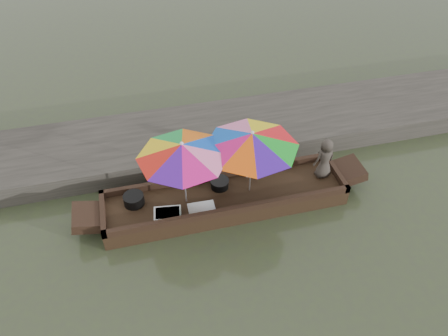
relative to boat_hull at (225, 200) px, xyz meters
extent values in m
plane|color=#394727|center=(0.00, 0.00, -0.17)|extent=(80.00, 80.00, 0.00)
cube|color=#2D2B26|center=(0.00, 2.20, 0.08)|extent=(22.00, 2.20, 0.50)
cube|color=black|center=(0.00, 0.00, 0.00)|extent=(5.11, 1.20, 0.35)
cylinder|color=black|center=(-1.87, 0.20, 0.29)|extent=(0.42, 0.42, 0.22)
cube|color=silver|center=(-1.26, -0.30, 0.22)|extent=(0.59, 0.44, 0.09)
cube|color=silver|center=(-0.57, -0.33, 0.21)|extent=(0.55, 0.39, 0.06)
cylinder|color=black|center=(-0.06, 0.24, 0.26)|extent=(0.38, 0.38, 0.18)
cube|color=silver|center=(0.74, 0.45, 0.30)|extent=(0.34, 0.31, 0.26)
imported|color=#3A332D|center=(2.20, 0.06, 0.66)|extent=(0.52, 0.38, 0.96)
camera|label=1|loc=(-1.61, -6.26, 6.67)|focal=35.00mm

